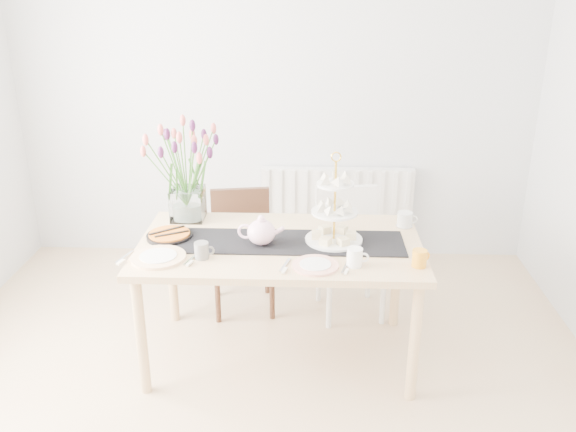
{
  "coord_description": "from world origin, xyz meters",
  "views": [
    {
      "loc": [
        0.29,
        -2.38,
        2.17
      ],
      "look_at": [
        0.17,
        0.71,
        0.93
      ],
      "focal_mm": 38.0,
      "sensor_mm": 36.0,
      "label": 1
    }
  ],
  "objects_px": {
    "chair_white": "(349,242)",
    "cake_stand": "(334,220)",
    "radiator": "(337,204)",
    "mug_grey": "(202,251)",
    "cream_jug": "(405,220)",
    "mug_orange": "(419,258)",
    "plate_left": "(158,257)",
    "tulip_vase": "(185,157)",
    "teapot": "(261,232)",
    "tart_tin": "(169,235)",
    "chair_brown": "(242,241)",
    "dining_table": "(280,255)",
    "mug_white": "(355,257)",
    "plate_right": "(315,265)"
  },
  "relations": [
    {
      "from": "mug_grey",
      "to": "plate_right",
      "type": "relative_size",
      "value": 0.37
    },
    {
      "from": "chair_brown",
      "to": "mug_grey",
      "type": "height_order",
      "value": "mug_grey"
    },
    {
      "from": "radiator",
      "to": "mug_white",
      "type": "height_order",
      "value": "mug_white"
    },
    {
      "from": "radiator",
      "to": "cream_jug",
      "type": "xyz_separation_m",
      "value": [
        0.36,
        -1.17,
        0.35
      ]
    },
    {
      "from": "plate_right",
      "to": "mug_grey",
      "type": "bearing_deg",
      "value": 173.06
    },
    {
      "from": "teapot",
      "to": "radiator",
      "type": "bearing_deg",
      "value": 77.27
    },
    {
      "from": "cake_stand",
      "to": "chair_white",
      "type": "bearing_deg",
      "value": 77.97
    },
    {
      "from": "tart_tin",
      "to": "mug_grey",
      "type": "bearing_deg",
      "value": -48.27
    },
    {
      "from": "tulip_vase",
      "to": "cake_stand",
      "type": "relative_size",
      "value": 1.5
    },
    {
      "from": "teapot",
      "to": "mug_white",
      "type": "height_order",
      "value": "teapot"
    },
    {
      "from": "tart_tin",
      "to": "mug_grey",
      "type": "distance_m",
      "value": 0.35
    },
    {
      "from": "tulip_vase",
      "to": "cake_stand",
      "type": "distance_m",
      "value": 0.98
    },
    {
      "from": "mug_grey",
      "to": "chair_brown",
      "type": "bearing_deg",
      "value": 79.04
    },
    {
      "from": "plate_right",
      "to": "cake_stand",
      "type": "bearing_deg",
      "value": 71.63
    },
    {
      "from": "chair_white",
      "to": "tart_tin",
      "type": "height_order",
      "value": "chair_white"
    },
    {
      "from": "cake_stand",
      "to": "chair_brown",
      "type": "bearing_deg",
      "value": 133.95
    },
    {
      "from": "tart_tin",
      "to": "chair_brown",
      "type": "bearing_deg",
      "value": 60.33
    },
    {
      "from": "cake_stand",
      "to": "tart_tin",
      "type": "distance_m",
      "value": 0.95
    },
    {
      "from": "mug_orange",
      "to": "tart_tin",
      "type": "bearing_deg",
      "value": 134.17
    },
    {
      "from": "radiator",
      "to": "mug_white",
      "type": "distance_m",
      "value": 1.75
    },
    {
      "from": "cake_stand",
      "to": "mug_grey",
      "type": "distance_m",
      "value": 0.76
    },
    {
      "from": "cake_stand",
      "to": "mug_orange",
      "type": "bearing_deg",
      "value": -33.73
    },
    {
      "from": "tart_tin",
      "to": "plate_right",
      "type": "distance_m",
      "value": 0.9
    },
    {
      "from": "mug_white",
      "to": "mug_orange",
      "type": "xyz_separation_m",
      "value": [
        0.34,
        0.01,
        -0.0
      ]
    },
    {
      "from": "cream_jug",
      "to": "mug_orange",
      "type": "distance_m",
      "value": 0.53
    },
    {
      "from": "plate_left",
      "to": "dining_table",
      "type": "bearing_deg",
      "value": 20.06
    },
    {
      "from": "chair_white",
      "to": "tulip_vase",
      "type": "bearing_deg",
      "value": -175.62
    },
    {
      "from": "teapot",
      "to": "plate_left",
      "type": "xyz_separation_m",
      "value": [
        -0.54,
        -0.19,
        -0.07
      ]
    },
    {
      "from": "radiator",
      "to": "mug_grey",
      "type": "bearing_deg",
      "value": -115.43
    },
    {
      "from": "radiator",
      "to": "mug_orange",
      "type": "xyz_separation_m",
      "value": [
        0.36,
        -1.7,
        0.35
      ]
    },
    {
      "from": "cake_stand",
      "to": "radiator",
      "type": "bearing_deg",
      "value": 86.98
    },
    {
      "from": "teapot",
      "to": "mug_grey",
      "type": "distance_m",
      "value": 0.36
    },
    {
      "from": "chair_white",
      "to": "radiator",
      "type": "bearing_deg",
      "value": 83.12
    },
    {
      "from": "chair_white",
      "to": "tulip_vase",
      "type": "distance_m",
      "value": 1.24
    },
    {
      "from": "chair_white",
      "to": "plate_left",
      "type": "relative_size",
      "value": 2.87
    },
    {
      "from": "chair_white",
      "to": "cake_stand",
      "type": "xyz_separation_m",
      "value": [
        -0.13,
        -0.59,
        0.4
      ]
    },
    {
      "from": "tart_tin",
      "to": "chair_white",
      "type": "bearing_deg",
      "value": 27.99
    },
    {
      "from": "chair_white",
      "to": "cake_stand",
      "type": "bearing_deg",
      "value": -112.46
    },
    {
      "from": "tulip_vase",
      "to": "tart_tin",
      "type": "bearing_deg",
      "value": -100.25
    },
    {
      "from": "mug_white",
      "to": "cream_jug",
      "type": "bearing_deg",
      "value": 61.84
    },
    {
      "from": "teapot",
      "to": "mug_grey",
      "type": "bearing_deg",
      "value": -144.41
    },
    {
      "from": "cake_stand",
      "to": "mug_grey",
      "type": "height_order",
      "value": "cake_stand"
    },
    {
      "from": "cake_stand",
      "to": "tulip_vase",
      "type": "bearing_deg",
      "value": 160.16
    },
    {
      "from": "tulip_vase",
      "to": "mug_grey",
      "type": "height_order",
      "value": "tulip_vase"
    },
    {
      "from": "dining_table",
      "to": "mug_orange",
      "type": "xyz_separation_m",
      "value": [
        0.74,
        -0.27,
        0.12
      ]
    },
    {
      "from": "mug_white",
      "to": "chair_white",
      "type": "bearing_deg",
      "value": 91.61
    },
    {
      "from": "dining_table",
      "to": "mug_grey",
      "type": "xyz_separation_m",
      "value": [
        -0.41,
        -0.22,
        0.12
      ]
    },
    {
      "from": "mug_orange",
      "to": "mug_white",
      "type": "bearing_deg",
      "value": 148.21
    },
    {
      "from": "tulip_vase",
      "to": "teapot",
      "type": "height_order",
      "value": "tulip_vase"
    },
    {
      "from": "radiator",
      "to": "teapot",
      "type": "xyz_separation_m",
      "value": [
        -0.48,
        -1.47,
        0.38
      ]
    }
  ]
}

